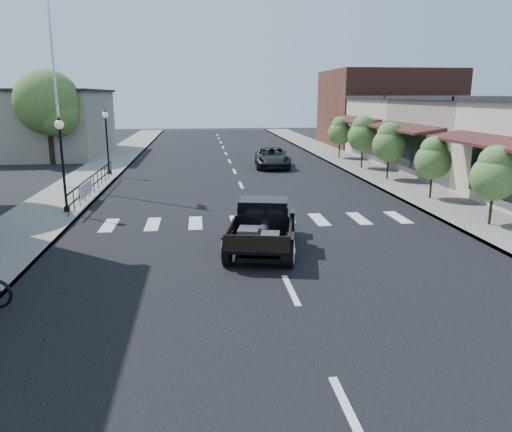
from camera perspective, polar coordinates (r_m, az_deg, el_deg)
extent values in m
plane|color=black|center=(15.39, 1.99, -4.32)|extent=(120.00, 120.00, 0.00)
cube|color=black|center=(29.94, -2.21, 4.54)|extent=(14.00, 80.00, 0.02)
cube|color=gray|center=(30.51, -18.38, 4.15)|extent=(3.00, 80.00, 0.15)
cube|color=gray|center=(31.70, 13.35, 4.81)|extent=(3.00, 80.00, 0.15)
cube|color=gray|center=(44.43, -23.57, 9.64)|extent=(10.00, 12.00, 5.00)
cube|color=gray|center=(32.50, 25.74, 7.91)|extent=(10.00, 9.00, 4.50)
cube|color=beige|center=(40.40, 18.99, 9.38)|extent=(10.00, 9.00, 4.50)
cube|color=brown|center=(49.74, 14.69, 11.78)|extent=(11.00, 10.00, 7.00)
cylinder|color=silver|center=(27.41, -22.04, 14.58)|extent=(0.12, 0.12, 11.00)
imported|color=black|center=(33.65, 1.87, 6.68)|extent=(2.60, 4.96, 1.33)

